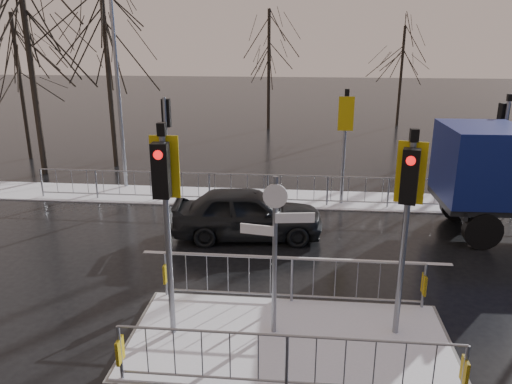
{
  "coord_description": "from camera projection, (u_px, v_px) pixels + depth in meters",
  "views": [
    {
      "loc": [
        0.16,
        -8.04,
        5.57
      ],
      "look_at": [
        -0.98,
        3.71,
        1.8
      ],
      "focal_mm": 35.0,
      "sensor_mm": 36.0,
      "label": 1
    }
  ],
  "objects": [
    {
      "name": "ground",
      "position": [
        289.0,
        345.0,
        9.33
      ],
      "size": [
        120.0,
        120.0,
        0.0
      ],
      "primitive_type": "plane",
      "color": "black",
      "rests_on": "ground"
    },
    {
      "name": "snow_verge",
      "position": [
        297.0,
        199.0,
        17.47
      ],
      "size": [
        30.0,
        2.0,
        0.04
      ],
      "primitive_type": "cube",
      "color": "white",
      "rests_on": "ground"
    },
    {
      "name": "lane_markings",
      "position": [
        288.0,
        356.0,
        9.01
      ],
      "size": [
        8.0,
        11.38,
        0.01
      ],
      "color": "silver",
      "rests_on": "ground"
    },
    {
      "name": "traffic_island",
      "position": [
        289.0,
        326.0,
        9.22
      ],
      "size": [
        6.0,
        3.04,
        4.15
      ],
      "color": "#60605C",
      "rests_on": "ground"
    },
    {
      "name": "far_kerb_fixtures",
      "position": [
        307.0,
        176.0,
        16.66
      ],
      "size": [
        18.0,
        0.65,
        3.83
      ],
      "color": "gray",
      "rests_on": "ground"
    },
    {
      "name": "car_far_lane",
      "position": [
        247.0,
        213.0,
        14.07
      ],
      "size": [
        4.39,
        2.11,
        1.44
      ],
      "primitive_type": "imported",
      "rotation": [
        0.0,
        0.0,
        1.67
      ],
      "color": "black",
      "rests_on": "ground"
    },
    {
      "name": "tree_near_a",
      "position": [
        25.0,
        18.0,
        18.86
      ],
      "size": [
        4.75,
        4.75,
        8.97
      ],
      "color": "black",
      "rests_on": "ground"
    },
    {
      "name": "tree_near_b",
      "position": [
        106.0,
        44.0,
        20.35
      ],
      "size": [
        4.0,
        4.0,
        7.55
      ],
      "color": "black",
      "rests_on": "ground"
    },
    {
      "name": "tree_near_c",
      "position": [
        17.0,
        59.0,
        21.91
      ],
      "size": [
        3.5,
        3.5,
        6.61
      ],
      "color": "black",
      "rests_on": "ground"
    },
    {
      "name": "tree_far_a",
      "position": [
        269.0,
        47.0,
        28.9
      ],
      "size": [
        3.75,
        3.75,
        7.08
      ],
      "color": "black",
      "rests_on": "ground"
    },
    {
      "name": "tree_far_b",
      "position": [
        403.0,
        57.0,
        30.26
      ],
      "size": [
        3.25,
        3.25,
        6.14
      ],
      "color": "black",
      "rests_on": "ground"
    },
    {
      "name": "street_lamp_left",
      "position": [
        118.0,
        65.0,
        17.56
      ],
      "size": [
        1.25,
        0.18,
        8.2
      ],
      "color": "gray",
      "rests_on": "ground"
    }
  ]
}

